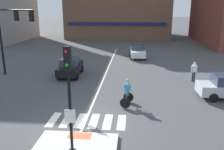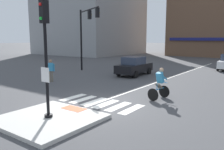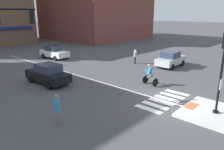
{
  "view_description": "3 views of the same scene",
  "coord_description": "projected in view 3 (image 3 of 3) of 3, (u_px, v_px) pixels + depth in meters",
  "views": [
    {
      "loc": [
        2.43,
        -11.19,
        6.0
      ],
      "look_at": [
        0.98,
        4.9,
        1.42
      ],
      "focal_mm": 38.47,
      "sensor_mm": 36.0,
      "label": 1
    },
    {
      "loc": [
        7.26,
        -8.39,
        3.23
      ],
      "look_at": [
        -1.28,
        3.41,
        0.95
      ],
      "focal_mm": 37.69,
      "sensor_mm": 36.0,
      "label": 2
    },
    {
      "loc": [
        -12.08,
        -5.75,
        5.5
      ],
      "look_at": [
        -0.03,
        5.24,
        0.84
      ],
      "focal_mm": 34.35,
      "sensor_mm": 36.0,
      "label": 3
    }
  ],
  "objects": [
    {
      "name": "cyclist",
      "position": [
        150.0,
        74.0,
        17.07
      ],
      "size": [
        0.83,
        1.18,
        1.68
      ],
      "color": "black",
      "rests_on": "ground"
    },
    {
      "name": "tactile_pad_front",
      "position": [
        191.0,
        106.0,
        12.96
      ],
      "size": [
        1.1,
        0.6,
        0.01
      ],
      "primitive_type": "cube",
      "color": "#DB5B38",
      "rests_on": "traffic_island"
    },
    {
      "name": "crosswalk_stripe_d",
      "position": [
        167.0,
        98.0,
        14.47
      ],
      "size": [
        0.44,
        1.8,
        0.01
      ],
      "primitive_type": "cube",
      "color": "silver",
      "rests_on": "ground"
    },
    {
      "name": "car_silver_cross_right",
      "position": [
        171.0,
        59.0,
        23.07
      ],
      "size": [
        4.15,
        1.94,
        1.64
      ],
      "color": "silver",
      "rests_on": "ground"
    },
    {
      "name": "car_white_eastbound_distant",
      "position": [
        54.0,
        52.0,
        27.35
      ],
      "size": [
        2.01,
        4.18,
        1.64
      ],
      "color": "white",
      "rests_on": "ground"
    },
    {
      "name": "crosswalk_stripe_c",
      "position": [
        161.0,
        102.0,
        13.93
      ],
      "size": [
        0.44,
        1.8,
        0.01
      ],
      "primitive_type": "cube",
      "color": "silver",
      "rests_on": "ground"
    },
    {
      "name": "crosswalk_stripe_f",
      "position": [
        177.0,
        93.0,
        15.54
      ],
      "size": [
        0.44,
        1.8,
        0.01
      ],
      "primitive_type": "cube",
      "color": "silver",
      "rests_on": "ground"
    },
    {
      "name": "crosswalk_stripe_a",
      "position": [
        148.0,
        109.0,
        12.86
      ],
      "size": [
        0.44,
        1.8,
        0.01
      ],
      "primitive_type": "cube",
      "color": "silver",
      "rests_on": "ground"
    },
    {
      "name": "traffic_island",
      "position": [
        215.0,
        114.0,
        12.08
      ],
      "size": [
        3.63,
        3.48,
        0.15
      ],
      "primitive_type": "cube",
      "color": "beige",
      "rests_on": "ground"
    },
    {
      "name": "building_corner_left",
      "position": [
        96.0,
        15.0,
        49.55
      ],
      "size": [
        19.68,
        19.68,
        10.73
      ],
      "color": "brown",
      "rests_on": "ground"
    },
    {
      "name": "car_black_westbound_far",
      "position": [
        48.0,
        74.0,
        17.39
      ],
      "size": [
        1.98,
        4.17,
        1.64
      ],
      "color": "black",
      "rests_on": "ground"
    },
    {
      "name": "lane_centre_line",
      "position": [
        74.0,
        74.0,
        20.23
      ],
      "size": [
        0.14,
        28.0,
        0.01
      ],
      "primitive_type": "cube",
      "color": "silver",
      "rests_on": "ground"
    },
    {
      "name": "crosswalk_stripe_e",
      "position": [
        172.0,
        95.0,
        15.0
      ],
      "size": [
        0.44,
        1.8,
        0.01
      ],
      "primitive_type": "cube",
      "color": "silver",
      "rests_on": "ground"
    },
    {
      "name": "pedestrian_at_curb_left",
      "position": [
        57.0,
        107.0,
        10.78
      ],
      "size": [
        0.4,
        0.44,
        1.67
      ],
      "color": "#6B6051",
      "rests_on": "ground"
    },
    {
      "name": "signal_pole",
      "position": [
        222.0,
        66.0,
        11.32
      ],
      "size": [
        0.44,
        0.38,
        4.47
      ],
      "color": "black",
      "rests_on": "traffic_island"
    },
    {
      "name": "crosswalk_stripe_b",
      "position": [
        155.0,
        105.0,
        13.39
      ],
      "size": [
        0.44,
        1.8,
        0.01
      ],
      "primitive_type": "cube",
      "color": "silver",
      "rests_on": "ground"
    },
    {
      "name": "pedestrian_waiting_far_side",
      "position": [
        135.0,
        55.0,
        24.37
      ],
      "size": [
        0.53,
        0.31,
        1.67
      ],
      "color": "black",
      "rests_on": "ground"
    },
    {
      "name": "ground_plane",
      "position": [
        172.0,
        102.0,
        13.82
      ],
      "size": [
        300.0,
        300.0,
        0.0
      ],
      "primitive_type": "plane",
      "color": "#474749"
    }
  ]
}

